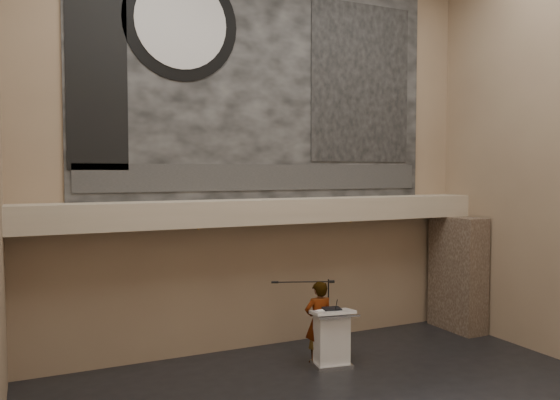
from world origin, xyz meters
TOP-DOWN VIEW (x-y plane):
  - wall_back at (0.00, 4.00)m, footprint 10.00×0.02m
  - soffit at (0.00, 3.60)m, footprint 10.00×0.80m
  - sprinkler_left at (-1.60, 3.55)m, footprint 0.04×0.04m
  - sprinkler_right at (1.90, 3.55)m, footprint 0.04×0.04m
  - banner at (0.00, 3.97)m, footprint 8.00×0.05m
  - banner_text_strip at (0.00, 3.93)m, footprint 7.76×0.02m
  - banner_clock_rim at (-1.80, 3.93)m, footprint 2.30×0.02m
  - banner_clock_face at (-1.80, 3.91)m, footprint 1.84×0.02m
  - banner_building_print at (2.40, 3.93)m, footprint 2.60×0.02m
  - banner_brick_print at (-3.40, 3.93)m, footprint 1.10×0.02m
  - stone_pier at (4.65, 3.15)m, footprint 0.60×1.40m
  - lectern at (0.66, 2.25)m, footprint 0.86×0.67m
  - binder at (0.68, 2.29)m, footprint 0.38×0.33m
  - papers at (0.50, 2.24)m, footprint 0.27×0.35m
  - speaker_person at (0.54, 2.56)m, footprint 0.62×0.44m
  - mic_stand at (0.74, 2.59)m, footprint 1.31×0.68m

SIDE VIEW (x-z plane):
  - mic_stand at x=0.74m, z-range -0.57..1.06m
  - lectern at x=0.66m, z-range -0.02..1.12m
  - speaker_person at x=0.54m, z-range 0.00..1.62m
  - papers at x=0.50m, z-range 1.10..1.10m
  - binder at x=0.68m, z-range 1.10..1.14m
  - stone_pier at x=4.65m, z-range 0.00..2.70m
  - sprinkler_left at x=-1.60m, z-range 2.64..2.70m
  - sprinkler_right at x=1.90m, z-range 2.64..2.70m
  - soffit at x=0.00m, z-range 2.70..3.20m
  - banner_text_strip at x=0.00m, z-range 3.38..3.93m
  - wall_back at x=0.00m, z-range 0.00..8.50m
  - banner_brick_print at x=-3.40m, z-range 3.80..7.00m
  - banner at x=0.00m, z-range 3.20..8.20m
  - banner_building_print at x=2.40m, z-range 4.00..7.60m
  - banner_clock_rim at x=-1.80m, z-range 5.55..7.85m
  - banner_clock_face at x=-1.80m, z-range 5.78..7.62m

